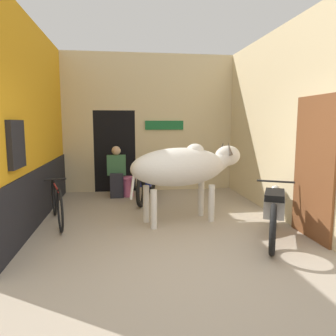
{
  "coord_description": "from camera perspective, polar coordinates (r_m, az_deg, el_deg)",
  "views": [
    {
      "loc": [
        -0.68,
        -3.56,
        1.71
      ],
      "look_at": [
        0.11,
        2.09,
        0.92
      ],
      "focal_mm": 35.0,
      "sensor_mm": 36.0,
      "label": 1
    }
  ],
  "objects": [
    {
      "name": "motorcycle_far",
      "position": [
        7.28,
        -3.72,
        -2.24
      ],
      "size": [
        0.71,
        1.86,
        0.76
      ],
      "color": "black",
      "rests_on": "ground_plane"
    },
    {
      "name": "plastic_stool",
      "position": [
        7.7,
        -7.0,
        -3.14
      ],
      "size": [
        0.36,
        0.36,
        0.46
      ],
      "color": "#DB6093",
      "rests_on": "ground_plane"
    },
    {
      "name": "wall_right_with_door",
      "position": [
        6.49,
        18.45,
        7.16
      ],
      "size": [
        0.22,
        4.63,
        3.39
      ],
      "color": "beige",
      "rests_on": "ground_plane"
    },
    {
      "name": "cow",
      "position": [
        5.62,
        2.82,
        0.2
      ],
      "size": [
        2.14,
        1.1,
        1.38
      ],
      "color": "silver",
      "rests_on": "ground_plane"
    },
    {
      "name": "bicycle",
      "position": [
        5.94,
        -18.81,
        -5.72
      ],
      "size": [
        0.59,
        1.69,
        0.7
      ],
      "color": "black",
      "rests_on": "ground_plane"
    },
    {
      "name": "ground_plane",
      "position": [
        4.0,
        2.69,
        -17.39
      ],
      "size": [
        30.0,
        30.0,
        0.0
      ],
      "primitive_type": "plane",
      "color": "tan"
    },
    {
      "name": "wall_back_with_doorway",
      "position": [
        8.45,
        -5.52,
        6.05
      ],
      "size": [
        4.21,
        0.93,
        3.39
      ],
      "color": "beige",
      "rests_on": "ground_plane"
    },
    {
      "name": "wall_left_shopfront",
      "position": [
        6.05,
        -22.6,
        6.63
      ],
      "size": [
        0.25,
        4.63,
        3.39
      ],
      "color": "orange",
      "rests_on": "ground_plane"
    },
    {
      "name": "motorcycle_near",
      "position": [
        5.1,
        18.0,
        -6.79
      ],
      "size": [
        0.98,
        1.8,
        0.79
      ],
      "color": "black",
      "rests_on": "ground_plane"
    },
    {
      "name": "shopkeeper_seated",
      "position": [
        7.64,
        -8.95,
        -0.41
      ],
      "size": [
        0.43,
        0.33,
        1.18
      ],
      "color": "#282833",
      "rests_on": "ground_plane"
    }
  ]
}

